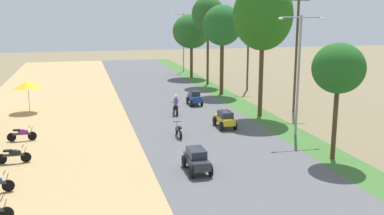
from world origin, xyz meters
TOP-DOWN VIEW (x-y plane):
  - parked_motorbike_fourth at (-11.59, 18.41)m, footprint 1.80×0.54m
  - parked_motorbike_fifth at (-11.68, 22.82)m, footprint 1.80×0.54m
  - vendor_umbrella at (-12.12, 31.61)m, footprint 2.20×2.20m
  - median_tree_nearest at (5.53, 14.91)m, footprint 2.83×2.83m
  - median_tree_second at (5.66, 25.73)m, footprint 4.53×4.53m
  - median_tree_third at (5.64, 35.61)m, footprint 3.80×3.80m
  - median_tree_fourth at (5.92, 41.61)m, footprint 3.59×3.59m
  - median_tree_fifth at (5.50, 47.46)m, footprint 4.61×4.61m
  - streetlamp_near at (5.80, 19.90)m, footprint 3.16×0.20m
  - streetlamp_mid at (5.80, 53.19)m, footprint 3.16×0.20m
  - utility_pole_near at (9.04, 37.35)m, footprint 1.80×0.20m
  - utility_pole_far at (9.00, 26.58)m, footprint 1.80×0.20m
  - car_sedan_charcoal at (-2.36, 14.72)m, footprint 1.10×2.26m
  - car_sedan_yellow at (1.79, 22.77)m, footprint 1.10×2.26m
  - car_hatchback_blue at (1.67, 30.93)m, footprint 1.04×2.00m
  - motorbike_ahead_second at (-1.89, 21.21)m, footprint 0.54×1.80m
  - motorbike_ahead_third at (-0.75, 27.50)m, footprint 0.54×1.80m

SIDE VIEW (x-z plane):
  - parked_motorbike_fourth at x=-11.59m, z-range 0.08..1.02m
  - parked_motorbike_fifth at x=-11.68m, z-range 0.08..1.02m
  - motorbike_ahead_second at x=-1.89m, z-range 0.10..1.04m
  - car_sedan_charcoal at x=-2.36m, z-range 0.15..1.34m
  - car_sedan_yellow at x=1.79m, z-range 0.15..1.34m
  - car_hatchback_blue at x=1.67m, z-range 0.13..1.36m
  - motorbike_ahead_third at x=-0.75m, z-range 0.03..1.69m
  - vendor_umbrella at x=-12.12m, z-range 1.05..3.57m
  - utility_pole_near at x=9.04m, z-range 0.19..8.92m
  - streetlamp_mid at x=5.80m, z-range 0.66..8.49m
  - streetlamp_near at x=5.80m, z-range 0.66..8.50m
  - utility_pole_far at x=9.00m, z-range 0.19..9.69m
  - median_tree_nearest at x=5.53m, z-range 1.88..8.31m
  - median_tree_fifth at x=5.50m, z-range 1.84..9.63m
  - median_tree_third at x=5.64m, z-range 2.40..11.13m
  - median_tree_fourth at x=5.92m, z-range 2.95..12.67m
  - median_tree_second at x=5.66m, z-range 2.59..13.05m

